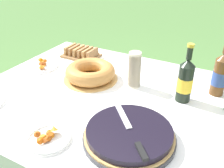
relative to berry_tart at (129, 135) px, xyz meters
The scene contains 11 objects.
garden_table 0.40m from the berry_tart, 135.66° to the left, with size 1.43×1.18×0.74m.
tablecloth 0.39m from the berry_tart, 135.66° to the left, with size 1.44×1.19×0.10m.
berry_tart is the anchor object (origin of this frame).
serving_knife 0.05m from the berry_tart, 46.87° to the right, with size 0.27×0.29×0.01m.
bundt_cake 0.59m from the berry_tart, 138.85° to the left, with size 0.34×0.34×0.09m.
cup_stack 0.48m from the berry_tart, 111.53° to the left, with size 0.07×0.07×0.21m.
cider_bottle_amber 0.64m from the berry_tart, 65.00° to the left, with size 0.08×0.08×0.32m.
juice_bottle_red 0.45m from the berry_tart, 74.18° to the left, with size 0.08×0.08×0.32m.
snack_plate_near 0.34m from the berry_tart, 150.65° to the right, with size 0.19×0.19×0.06m.
snack_plate_left 0.91m from the berry_tart, 155.83° to the left, with size 0.23×0.23×0.06m.
bread_board 0.96m from the berry_tart, 136.80° to the left, with size 0.26×0.18×0.07m.
Camera 1 is at (0.60, -1.02, 1.48)m, focal length 40.00 mm.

